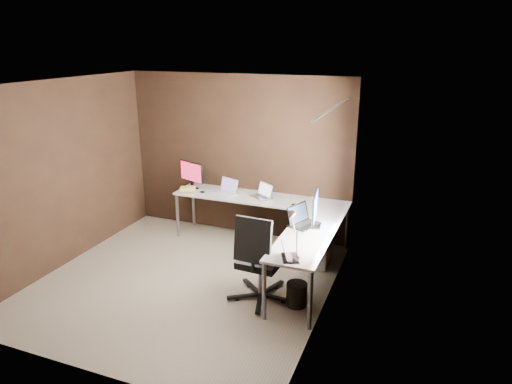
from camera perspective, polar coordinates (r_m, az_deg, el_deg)
room at (r=5.46m, az=-6.07°, el=0.34°), size 3.60×3.60×2.50m
desk at (r=6.32m, az=2.17°, el=-2.77°), size 2.65×2.25×0.73m
drawer_pedestal at (r=6.42m, az=7.43°, el=-6.24°), size 0.42×0.50×0.60m
monitor_left at (r=7.24m, az=-8.07°, el=2.30°), size 0.47×0.22×0.43m
monitor_right at (r=5.73m, az=7.38°, el=-1.97°), size 0.16×0.53×0.44m
laptop_white at (r=6.99m, az=-3.68°, el=0.19°), size 0.40×0.35×0.23m
laptop_silver at (r=6.81m, az=0.81°, el=-0.29°), size 0.39×0.36×0.21m
laptop_black_big at (r=5.84m, az=5.76°, el=-3.56°), size 0.40×0.46×0.26m
laptop_black_small at (r=4.95m, az=4.02°, el=-7.90°), size 0.26×0.30×0.17m
book_stack at (r=7.13m, az=-8.56°, el=0.29°), size 0.29×0.26×0.08m
mouse_left at (r=7.06m, az=-6.72°, el=0.01°), size 0.10×0.08×0.03m
mouse_corner at (r=6.48m, az=4.79°, el=-1.61°), size 0.09×0.06×0.03m
desk_lamp at (r=4.85m, az=4.63°, el=-4.71°), size 0.18×0.21×0.53m
office_chair at (r=5.48m, az=0.43°, el=-10.33°), size 0.62×0.62×1.11m
wastebasket at (r=5.49m, az=5.11°, el=-12.60°), size 0.32×0.32×0.28m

